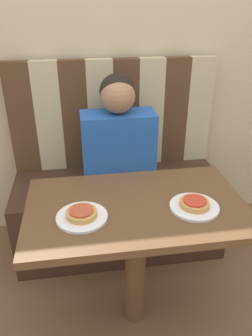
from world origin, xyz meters
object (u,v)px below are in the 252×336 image
Objects in this scene: person at (118,133)px; pizza_right at (195,203)px; plate_left at (82,217)px; pizza_left at (82,213)px; plate_right at (194,207)px.

pizza_right is at bearing -70.45° from person.
plate_left is 1.67× the size of pizza_left.
plate_right is at bearing -70.45° from person.
pizza_right reaches higher than plate_left.
plate_right is 1.67× the size of pizza_left.
plate_right is at bearing 0.00° from plate_left.
pizza_left is 0.47m from pizza_right.
plate_left is at bearing 180.00° from plate_right.
pizza_left is at bearing 90.00° from plate_left.
pizza_left is at bearing -109.55° from person.
pizza_right is at bearing 0.00° from plate_left.
plate_left is 0.02m from pizza_left.
plate_left is 0.47m from plate_right.
person is 5.16× the size of pizza_right.
person is 0.71m from plate_left.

